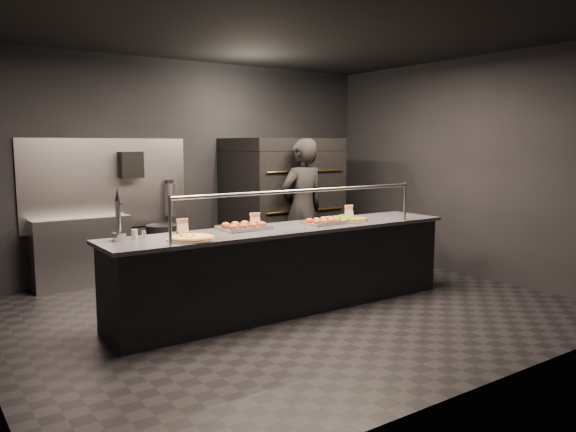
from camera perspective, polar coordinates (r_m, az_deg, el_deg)
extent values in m
plane|color=black|center=(6.34, 0.01, -9.39)|extent=(6.00, 6.00, 0.00)
plane|color=black|center=(6.19, 0.01, 18.28)|extent=(6.00, 6.00, 0.00)
cube|color=black|center=(8.26, -10.02, 4.95)|extent=(6.00, 0.04, 3.00)
cube|color=black|center=(4.29, 19.56, 2.62)|extent=(6.00, 0.04, 3.00)
cube|color=black|center=(8.18, 17.57, 4.70)|extent=(0.04, 5.00, 3.00)
cube|color=#99999E|center=(7.82, -17.93, 3.12)|extent=(2.20, 0.02, 1.20)
cube|color=black|center=(6.23, 0.01, -5.51)|extent=(4.00, 0.70, 0.88)
cube|color=#353439|center=(6.14, 0.01, -1.32)|extent=(4.10, 0.78, 0.04)
cylinder|color=#99999E|center=(5.13, -11.90, -0.42)|extent=(0.03, 0.03, 0.45)
cylinder|color=#99999E|center=(6.87, 11.79, 1.49)|extent=(0.03, 0.03, 0.45)
cylinder|color=#99999E|center=(5.85, 1.70, 2.59)|extent=(3.00, 0.04, 0.04)
cube|color=black|center=(8.46, -0.70, -3.08)|extent=(1.50, 1.15, 0.60)
cube|color=black|center=(8.37, -0.71, 0.97)|extent=(1.50, 1.20, 0.55)
cube|color=black|center=(8.33, -0.71, 4.73)|extent=(1.50, 1.20, 0.55)
cube|color=black|center=(8.32, -0.72, 7.28)|extent=(1.50, 1.20, 0.18)
cylinder|color=gold|center=(7.87, 1.83, 0.56)|extent=(1.30, 0.02, 0.02)
cylinder|color=gold|center=(7.83, 1.85, 4.57)|extent=(1.30, 0.02, 0.02)
cube|color=#99999E|center=(7.66, -20.19, -3.47)|extent=(1.20, 0.35, 0.90)
cube|color=black|center=(7.81, -15.69, 5.03)|extent=(0.30, 0.20, 0.35)
cylinder|color=#B2B2B7|center=(8.05, -11.90, 1.64)|extent=(0.14, 0.14, 0.45)
cube|color=black|center=(8.03, -11.95, 3.41)|extent=(0.10, 0.06, 0.06)
cylinder|color=silver|center=(5.51, -16.80, -2.02)|extent=(0.13, 0.13, 0.08)
cylinder|color=silver|center=(5.49, -16.86, -0.27)|extent=(0.05, 0.05, 0.34)
cylinder|color=silver|center=(5.40, -16.67, 1.22)|extent=(0.02, 0.09, 0.02)
cone|color=black|center=(5.46, -16.95, 2.16)|extent=(0.05, 0.05, 0.13)
cylinder|color=silver|center=(5.41, -9.70, -2.32)|extent=(0.48, 0.48, 0.01)
cylinder|color=#AA7336|center=(5.41, -9.70, -2.19)|extent=(0.42, 0.42, 0.02)
cylinder|color=#F5C850|center=(5.40, -9.70, -2.07)|extent=(0.37, 0.37, 0.01)
cube|color=silver|center=(6.00, -4.49, -1.26)|extent=(0.52, 0.39, 0.02)
ellipsoid|color=#A05322|center=(5.83, -5.55, -1.11)|extent=(0.09, 0.09, 0.06)
ellipsoid|color=#A05322|center=(5.98, -6.35, -0.92)|extent=(0.09, 0.09, 0.06)
ellipsoid|color=#A05322|center=(5.89, -4.57, -1.02)|extent=(0.09, 0.09, 0.06)
ellipsoid|color=#A05322|center=(6.04, -5.38, -0.83)|extent=(0.09, 0.09, 0.06)
ellipsoid|color=#A05322|center=(5.95, -3.61, -0.93)|extent=(0.09, 0.09, 0.06)
ellipsoid|color=#A05322|center=(6.09, -4.43, -0.74)|extent=(0.09, 0.09, 0.06)
ellipsoid|color=#A05322|center=(6.01, -2.66, -0.84)|extent=(0.09, 0.09, 0.06)
ellipsoid|color=#A05322|center=(6.15, -3.50, -0.66)|extent=(0.09, 0.09, 0.06)
cube|color=silver|center=(6.40, 3.66, -0.72)|extent=(0.44, 0.33, 0.02)
ellipsoid|color=#A05322|center=(6.25, 3.01, -0.60)|extent=(0.08, 0.08, 0.05)
ellipsoid|color=#A05322|center=(6.36, 2.21, -0.45)|extent=(0.08, 0.08, 0.05)
ellipsoid|color=#A05322|center=(6.31, 3.72, -0.53)|extent=(0.08, 0.08, 0.05)
ellipsoid|color=#A05322|center=(6.42, 2.91, -0.38)|extent=(0.08, 0.08, 0.05)
ellipsoid|color=#A05322|center=(6.37, 4.42, -0.46)|extent=(0.08, 0.08, 0.05)
ellipsoid|color=#A05322|center=(6.48, 3.61, -0.32)|extent=(0.08, 0.08, 0.05)
ellipsoid|color=#A05322|center=(6.44, 5.10, -0.39)|extent=(0.08, 0.08, 0.05)
ellipsoid|color=#A05322|center=(6.55, 4.29, -0.25)|extent=(0.08, 0.08, 0.05)
cylinder|color=silver|center=(6.70, 5.72, -0.42)|extent=(0.54, 0.54, 0.01)
cube|color=#AA7336|center=(6.70, 5.73, -0.28)|extent=(0.48, 0.44, 0.02)
cube|color=#F5C850|center=(6.69, 5.73, -0.18)|extent=(0.45, 0.42, 0.01)
cube|color=green|center=(6.69, 5.73, -0.10)|extent=(0.43, 0.39, 0.01)
cylinder|color=silver|center=(5.56, -15.34, -1.79)|extent=(0.06, 0.06, 0.09)
cylinder|color=silver|center=(5.59, -14.43, -1.80)|extent=(0.04, 0.04, 0.08)
cube|color=white|center=(5.82, -10.68, -0.98)|extent=(0.12, 0.04, 0.15)
cube|color=white|center=(6.23, -3.37, -0.34)|extent=(0.12, 0.04, 0.15)
cube|color=white|center=(7.04, 6.21, 0.51)|extent=(0.12, 0.04, 0.15)
cylinder|color=black|center=(7.76, -12.56, -3.63)|extent=(0.45, 0.45, 0.75)
imported|color=black|center=(7.63, 1.46, 0.73)|extent=(0.70, 0.47, 1.90)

